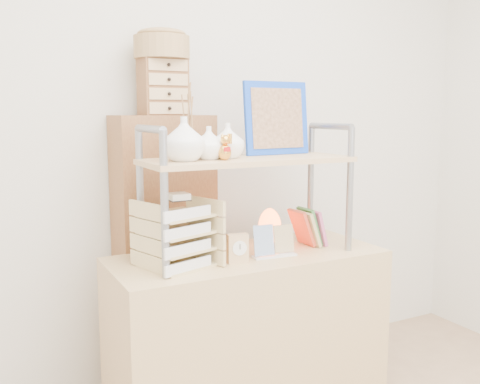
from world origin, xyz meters
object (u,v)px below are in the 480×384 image
(cabinet, at_px, (165,258))
(salt_lamp, at_px, (269,227))
(desk, at_px, (248,336))
(letter_tray, at_px, (179,238))

(cabinet, xyz_separation_m, salt_lamp, (0.40, -0.29, 0.17))
(desk, bearing_deg, salt_lamp, 26.19)
(cabinet, bearing_deg, letter_tray, -102.75)
(letter_tray, bearing_deg, salt_lamp, 13.64)
(desk, xyz_separation_m, letter_tray, (-0.34, -0.04, 0.49))
(desk, relative_size, salt_lamp, 6.73)
(desk, distance_m, cabinet, 0.54)
(desk, relative_size, cabinet, 0.89)
(salt_lamp, bearing_deg, desk, -153.81)
(letter_tray, bearing_deg, desk, 7.35)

